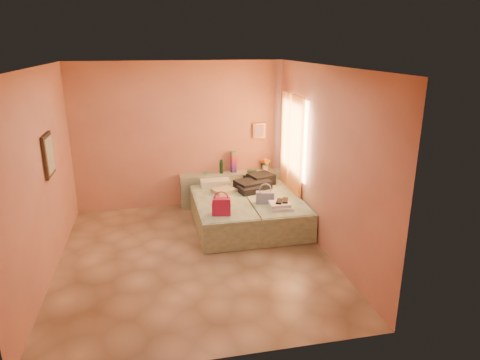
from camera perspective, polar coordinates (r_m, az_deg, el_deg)
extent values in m
plane|color=tan|center=(6.64, -6.01, -10.14)|extent=(4.50, 4.50, 0.00)
cube|color=tan|center=(8.29, -8.01, 5.81)|extent=(4.00, 0.02, 2.80)
cube|color=tan|center=(6.26, -24.95, 0.35)|extent=(0.02, 4.50, 2.80)
cube|color=tan|center=(6.59, 11.14, 2.53)|extent=(0.02, 4.50, 2.80)
cube|color=white|center=(5.88, -6.91, 14.76)|extent=(4.00, 4.50, 0.02)
cube|color=beige|center=(7.70, 7.47, 5.66)|extent=(0.02, 1.10, 1.40)
cube|color=orange|center=(7.63, 7.44, 2.85)|extent=(0.05, 0.55, 2.20)
cube|color=orange|center=(8.18, 6.07, 3.92)|extent=(0.05, 0.45, 2.20)
cube|color=#322516|center=(6.58, -24.20, 3.05)|extent=(0.04, 0.50, 0.60)
cube|color=#AC7739|center=(8.49, 2.54, 6.59)|extent=(0.25, 0.04, 0.30)
cube|color=gray|center=(8.55, -1.10, -1.13)|extent=(2.05, 0.30, 0.65)
cube|color=#B6D1A8|center=(7.55, -2.39, -4.39)|extent=(0.91, 2.00, 0.50)
cube|color=#B6D1A8|center=(7.73, 4.21, -3.86)|extent=(0.91, 2.00, 0.50)
cylinder|color=#163D25|center=(8.40, -2.50, 1.77)|extent=(0.08, 0.08, 0.26)
cube|color=#B81645|center=(8.45, -0.89, 2.44)|extent=(0.11, 0.11, 0.42)
cylinder|color=#4C8D6A|center=(8.40, -4.52, 0.91)|extent=(0.14, 0.14, 0.03)
cube|color=#2A4E37|center=(8.53, 1.58, 1.23)|extent=(0.21, 0.17, 0.03)
cube|color=silver|center=(8.62, 3.41, 2.26)|extent=(0.26, 0.26, 0.28)
cube|color=#B81645|center=(6.78, -2.50, -3.51)|extent=(0.32, 0.21, 0.28)
cube|color=tan|center=(7.80, -2.16, -1.42)|extent=(0.49, 0.45, 0.07)
cube|color=black|center=(8.00, 2.08, -0.41)|extent=(0.84, 0.84, 0.20)
cube|color=#39458A|center=(7.27, 3.36, -2.34)|extent=(0.33, 0.20, 0.20)
cube|color=white|center=(7.06, 5.52, -3.43)|extent=(0.38, 0.34, 0.10)
cube|color=black|center=(7.10, 5.68, -2.80)|extent=(0.26, 0.29, 0.02)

